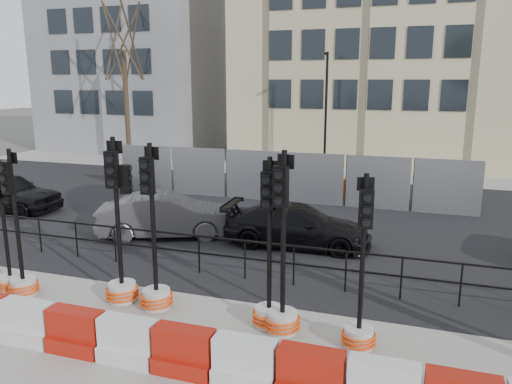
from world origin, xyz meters
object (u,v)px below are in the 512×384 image
(traffic_signal_d, at_px, (121,265))
(car_c, at_px, (297,226))
(car_a, at_px, (6,192))
(traffic_signal_h, at_px, (360,314))

(traffic_signal_d, distance_m, car_c, 5.52)
(car_c, bearing_deg, traffic_signal_d, 148.31)
(car_a, distance_m, car_c, 11.03)
(traffic_signal_h, height_order, car_c, traffic_signal_h)
(traffic_signal_d, distance_m, car_a, 9.88)
(traffic_signal_h, height_order, car_a, traffic_signal_h)
(traffic_signal_d, height_order, car_a, traffic_signal_d)
(traffic_signal_d, bearing_deg, car_a, 135.96)
(car_c, bearing_deg, traffic_signal_h, -157.48)
(traffic_signal_h, relative_size, car_c, 0.74)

